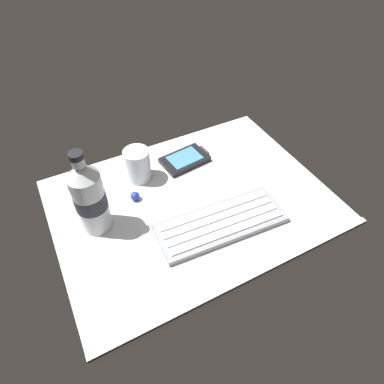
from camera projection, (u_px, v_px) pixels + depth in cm
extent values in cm
cube|color=silver|center=(192.00, 203.00, 80.25)|extent=(64.00, 48.00, 2.00)
cube|color=silver|center=(247.00, 278.00, 64.90)|extent=(64.00, 1.20, 0.80)
cube|color=#93969B|center=(221.00, 223.00, 73.98)|extent=(29.65, 12.85, 1.40)
cube|color=#ADAFB5|center=(214.00, 210.00, 75.45)|extent=(26.75, 3.72, 0.30)
cube|color=#ADAFB5|center=(219.00, 217.00, 74.06)|extent=(26.75, 3.72, 0.30)
cube|color=#ADAFB5|center=(223.00, 224.00, 72.67)|extent=(26.75, 3.72, 0.30)
cube|color=#ADAFB5|center=(228.00, 231.00, 71.28)|extent=(26.75, 3.72, 0.30)
cube|color=black|center=(185.00, 160.00, 88.84)|extent=(12.81, 8.96, 1.40)
cube|color=#4C8CEA|center=(185.00, 158.00, 88.29)|extent=(9.04, 6.88, 0.10)
cube|color=#333338|center=(204.00, 151.00, 91.33)|extent=(1.24, 3.87, 1.12)
cylinder|color=silver|center=(138.00, 165.00, 82.09)|extent=(6.40, 6.40, 8.50)
cylinder|color=brown|center=(138.00, 168.00, 82.80)|extent=(5.50, 5.50, 6.12)
cylinder|color=silver|center=(91.00, 203.00, 69.03)|extent=(6.60, 6.60, 15.00)
cone|color=silver|center=(81.00, 171.00, 62.60)|extent=(6.60, 6.60, 2.80)
cylinder|color=silver|center=(78.00, 162.00, 60.94)|extent=(2.51, 2.51, 1.80)
cylinder|color=black|center=(76.00, 156.00, 59.86)|extent=(2.77, 2.77, 1.20)
cylinder|color=#2D2D38|center=(90.00, 200.00, 68.49)|extent=(6.73, 6.73, 3.80)
sphere|color=#2338B2|center=(135.00, 196.00, 79.03)|extent=(2.20, 2.20, 2.20)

